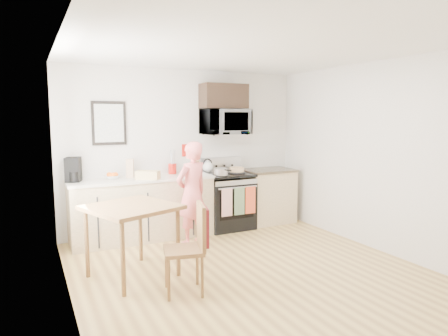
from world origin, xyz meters
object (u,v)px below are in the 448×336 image
range (228,202)px  cake (237,170)px  microwave (225,122)px  dining_table (132,214)px  person (192,193)px  chair (196,236)px

range → cake: 0.55m
microwave → range: bearing=-89.9°
range → microwave: size_ratio=1.53×
range → dining_table: bearing=-145.0°
range → person: 1.04m
dining_table → chair: 0.87m
cake → microwave: bearing=131.2°
person → chair: (-0.56, -1.52, -0.14)m
range → cake: (0.14, -0.05, 0.53)m
dining_table → cake: 2.44m
microwave → person: microwave is taller
person → dining_table: person is taller
range → chair: size_ratio=1.23×
microwave → chair: 2.82m
dining_table → chair: bearing=-54.3°
person → chair: size_ratio=1.58×
range → person: person is taller
dining_table → cake: cake is taller
person → dining_table: bearing=16.5°
person → chair: 1.63m
person → range: bearing=-169.2°
range → cake: size_ratio=4.04×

